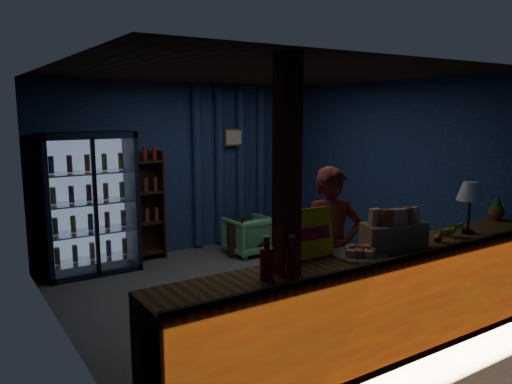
% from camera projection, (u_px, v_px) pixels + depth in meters
% --- Properties ---
extents(ground, '(4.60, 4.60, 0.00)m').
position_uv_depth(ground, '(262.00, 290.00, 6.12)').
color(ground, '#515154').
rests_on(ground, ground).
extents(room_walls, '(4.60, 4.60, 4.60)m').
position_uv_depth(room_walls, '(262.00, 163.00, 5.87)').
color(room_walls, navy).
rests_on(room_walls, ground).
extents(counter, '(4.40, 0.57, 0.99)m').
position_uv_depth(counter, '(380.00, 303.00, 4.47)').
color(counter, brown).
rests_on(counter, ground).
extents(support_post, '(0.16, 0.16, 2.60)m').
position_uv_depth(support_post, '(286.00, 229.00, 3.78)').
color(support_post, maroon).
rests_on(support_post, ground).
extents(beverage_cooler, '(1.20, 0.62, 1.90)m').
position_uv_depth(beverage_cooler, '(88.00, 204.00, 6.73)').
color(beverage_cooler, black).
rests_on(beverage_cooler, ground).
extents(bottle_shelf, '(0.50, 0.28, 1.60)m').
position_uv_depth(bottle_shelf, '(145.00, 206.00, 7.32)').
color(bottle_shelf, '#382412').
rests_on(bottle_shelf, ground).
extents(curtain_folds, '(1.74, 0.14, 2.50)m').
position_uv_depth(curtain_folds, '(241.00, 164.00, 8.22)').
color(curtain_folds, navy).
rests_on(curtain_folds, room_walls).
extents(framed_picture, '(0.36, 0.04, 0.28)m').
position_uv_depth(framed_picture, '(234.00, 137.00, 8.03)').
color(framed_picture, gold).
rests_on(framed_picture, room_walls).
extents(shopkeeper, '(0.71, 0.60, 1.65)m').
position_uv_depth(shopkeeper, '(332.00, 250.00, 4.93)').
color(shopkeeper, maroon).
rests_on(shopkeeper, ground).
extents(green_chair, '(0.64, 0.66, 0.58)m').
position_uv_depth(green_chair, '(249.00, 235.00, 7.63)').
color(green_chair, '#5EBD71').
rests_on(green_chair, ground).
extents(side_table, '(0.63, 0.55, 0.58)m').
position_uv_depth(side_table, '(245.00, 238.00, 7.62)').
color(side_table, '#382412').
rests_on(side_table, ground).
extents(yellow_sign, '(0.53, 0.12, 0.42)m').
position_uv_depth(yellow_sign, '(307.00, 234.00, 4.18)').
color(yellow_sign, '#F8F20D').
rests_on(yellow_sign, counter).
extents(soda_bottles, '(0.27, 0.18, 0.33)m').
position_uv_depth(soda_bottles, '(279.00, 261.00, 3.69)').
color(soda_bottles, red).
rests_on(soda_bottles, counter).
extents(snack_box_left, '(0.44, 0.41, 0.38)m').
position_uv_depth(snack_box_left, '(384.00, 235.00, 4.45)').
color(snack_box_left, '#966E48').
rests_on(snack_box_left, counter).
extents(snack_box_centre, '(0.35, 0.30, 0.36)m').
position_uv_depth(snack_box_centre, '(405.00, 232.00, 4.58)').
color(snack_box_centre, '#966E48').
rests_on(snack_box_centre, counter).
extents(pastry_tray, '(0.48, 0.48, 0.08)m').
position_uv_depth(pastry_tray, '(359.00, 253.00, 4.26)').
color(pastry_tray, silver).
rests_on(pastry_tray, counter).
extents(banana_bunches, '(0.77, 0.30, 0.17)m').
position_uv_depth(banana_bunches, '(436.00, 233.00, 4.75)').
color(banana_bunches, gold).
rests_on(banana_bunches, counter).
extents(table_lamp, '(0.27, 0.27, 0.53)m').
position_uv_depth(table_lamp, '(470.00, 193.00, 5.00)').
color(table_lamp, black).
rests_on(table_lamp, counter).
extents(pineapple, '(0.17, 0.17, 0.30)m').
position_uv_depth(pineapple, '(497.00, 210.00, 5.64)').
color(pineapple, '#8F551A').
rests_on(pineapple, counter).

